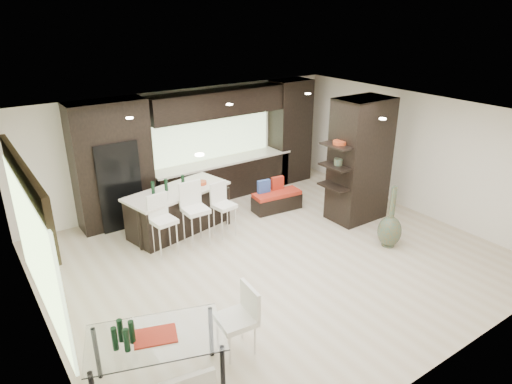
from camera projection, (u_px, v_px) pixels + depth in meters
ground at (274, 257)px, 8.70m from camera, size 8.00×8.00×0.00m
back_wall at (186, 146)px, 10.84m from camera, size 8.00×0.02×2.70m
left_wall at (36, 257)px, 6.07m from camera, size 0.02×7.00×2.70m
right_wall at (416, 154)px, 10.30m from camera, size 0.02×7.00×2.70m
ceiling at (276, 118)px, 7.67m from camera, size 8.00×7.00×0.02m
window_left at (36, 250)px, 6.24m from camera, size 0.04×3.20×1.90m
window_back at (209, 135)px, 11.05m from camera, size 3.40×0.04×1.20m
stone_accent at (25, 189)px, 5.92m from camera, size 0.08×3.00×0.80m
ceiling_spots at (268, 116)px, 7.87m from camera, size 4.00×3.00×0.02m
back_cabinetry at (212, 146)px, 10.85m from camera, size 6.80×0.68×2.70m
refrigerator at (115, 183)px, 9.70m from camera, size 0.90×0.68×1.90m
partition_column at (360, 160)px, 9.86m from camera, size 1.20×0.80×2.70m
kitchen_island at (178, 210)px, 9.62m from camera, size 2.33×1.37×0.91m
stool_left at (164, 231)px, 8.66m from camera, size 0.47×0.47×0.96m
stool_mid at (196, 221)px, 8.99m from camera, size 0.47×0.47×1.04m
stool_right at (224, 215)px, 9.38m from camera, size 0.46×0.46×0.91m
bench at (277, 201)px, 10.65m from camera, size 1.19×0.56×0.44m
floor_vase at (391, 217)px, 8.90m from camera, size 0.49×0.49×1.27m
dining_table at (158, 362)px, 5.61m from camera, size 1.83×1.39×0.78m
chair_end at (236, 324)px, 6.19m from camera, size 0.53×0.53×0.90m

